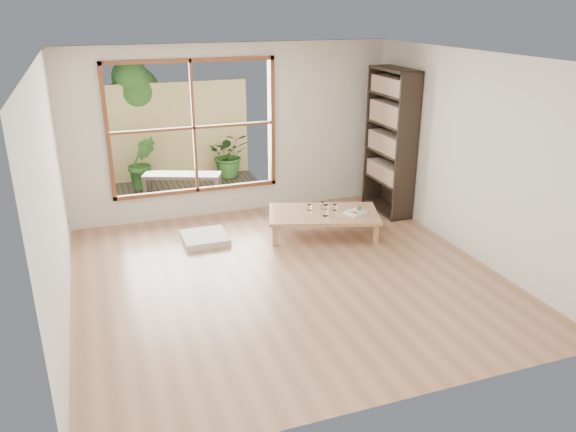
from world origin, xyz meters
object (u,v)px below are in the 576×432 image
at_px(bookshelf, 390,142).
at_px(food_tray, 356,211).
at_px(garden_bench, 182,177).
at_px(low_table, 324,215).

xyz_separation_m(bookshelf, food_tray, (-0.93, -0.76, -0.76)).
distance_m(bookshelf, garden_bench, 3.51).
height_order(low_table, garden_bench, garden_bench).
bearing_deg(bookshelf, low_table, -156.30).
distance_m(bookshelf, food_tray, 1.42).
bearing_deg(bookshelf, food_tray, -140.69).
xyz_separation_m(food_tray, garden_bench, (-2.05, 2.46, 0.01)).
height_order(bookshelf, food_tray, bookshelf).
xyz_separation_m(bookshelf, garden_bench, (-2.98, 1.69, -0.75)).
relative_size(bookshelf, garden_bench, 1.67).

